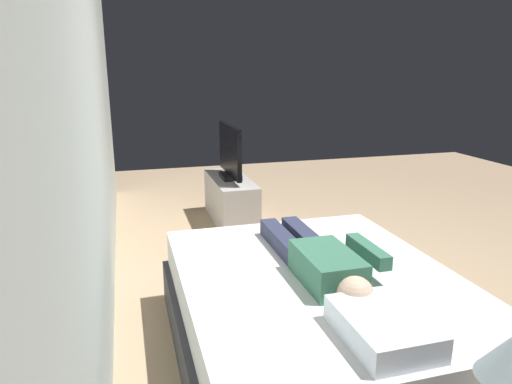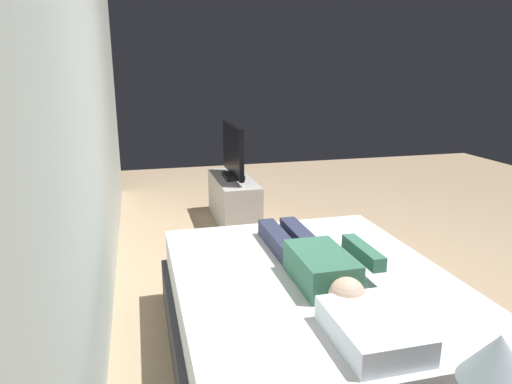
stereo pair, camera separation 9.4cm
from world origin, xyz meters
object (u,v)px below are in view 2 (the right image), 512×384
Objects in this scene: tv_stand at (234,200)px; lamp at (497,361)px; bed at (312,318)px; tv at (233,153)px; person at (315,260)px; remote at (366,255)px; pillow at (372,329)px.

tv_stand is 2.62× the size of lamp.
tv reaches higher than bed.
person is 1.35m from lamp.
person is 8.40× the size of remote.
tv_stand is at bearing 90.00° from tv.
bed is at bearing 2.67° from lamp.
pillow is 0.38× the size of person.
pillow reaches higher than remote.
pillow is 0.96m from remote.
lamp reaches higher than remote.
bed is 0.54m from remote.
bed is 2.69m from tv.
lamp is at bearing -177.33° from bed.
pillow is at bearing 178.62° from tv.
person is 2.62m from tv.
pillow is at bearing 154.06° from remote.
lamp is at bearing 166.38° from remote.
lamp is (-0.62, -0.06, 0.25)m from pillow.
tv reaches higher than pillow.
lamp is (-1.48, 0.36, 0.30)m from remote.
remote is at bearing -66.82° from bed.
tv is (3.33, -0.08, 0.18)m from pillow.
remote is 0.36× the size of lamp.
person is 2.64m from tv_stand.
bed is at bearing 178.26° from tv_stand.
bed is 0.36m from person.
tv_stand is (2.64, -0.08, -0.01)m from bed.
person reaches higher than pillow.
lamp is at bearing -178.06° from person.
tv reaches higher than remote.
tv is at bearing 7.87° from remote.
remote is at bearing -25.94° from pillow.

